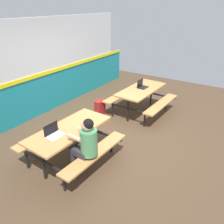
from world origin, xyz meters
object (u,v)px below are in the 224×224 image
(student_nearer, at_px, (86,143))
(laptop_silver, at_px, (54,133))
(picnic_table_right, at_px, (141,94))
(laptop_dark, at_px, (142,86))
(backpack_dark, at_px, (100,108))
(picnic_table_left, at_px, (70,136))

(student_nearer, height_order, laptop_silver, student_nearer)
(picnic_table_right, distance_m, laptop_silver, 3.12)
(laptop_dark, bearing_deg, student_nearer, -172.21)
(student_nearer, bearing_deg, picnic_table_right, 7.43)
(laptop_silver, bearing_deg, backpack_dark, 16.34)
(student_nearer, relative_size, backpack_dark, 2.74)
(picnic_table_right, height_order, student_nearer, student_nearer)
(picnic_table_right, height_order, laptop_silver, laptop_silver)
(student_nearer, xyz_separation_m, backpack_dark, (2.17, 1.29, -0.49))
(picnic_table_left, xyz_separation_m, laptop_dark, (2.88, -0.13, 0.21))
(picnic_table_left, height_order, student_nearer, student_nearer)
(picnic_table_left, distance_m, laptop_dark, 2.89)
(picnic_table_right, relative_size, laptop_silver, 5.35)
(laptop_silver, distance_m, backpack_dark, 2.50)
(picnic_table_left, xyz_separation_m, backpack_dark, (2.00, 0.74, -0.36))
(laptop_silver, relative_size, laptop_dark, 1.00)
(picnic_table_left, distance_m, backpack_dark, 2.16)
(picnic_table_right, xyz_separation_m, laptop_dark, (0.11, 0.03, 0.21))
(laptop_silver, xyz_separation_m, laptop_dark, (3.22, -0.18, 0.00))
(student_nearer, bearing_deg, laptop_silver, 105.12)
(picnic_table_right, relative_size, student_nearer, 1.45)
(backpack_dark, bearing_deg, laptop_dark, -44.61)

